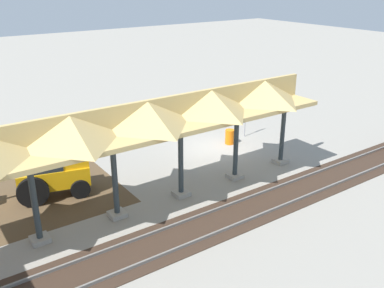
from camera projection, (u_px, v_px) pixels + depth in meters
name	position (u px, v px, depth m)	size (l,w,h in m)	color
ground_plane	(214.00, 148.00, 25.69)	(120.00, 120.00, 0.00)	gray
dirt_work_zone	(3.00, 203.00, 19.45)	(10.46, 7.00, 0.01)	brown
platform_canopy	(147.00, 117.00, 17.74)	(17.66, 3.20, 4.90)	#9E998E
rail_tracks	(299.00, 190.00, 20.61)	(60.00, 2.58, 0.15)	slate
stop_sign	(246.00, 109.00, 26.84)	(0.76, 0.06, 2.53)	gray
backhoe	(49.00, 171.00, 19.64)	(5.43, 2.46, 2.82)	orange
traffic_barrel	(230.00, 137.00, 26.15)	(0.56, 0.56, 0.90)	orange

